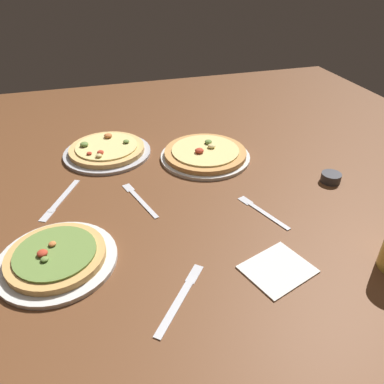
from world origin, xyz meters
name	(u,v)px	position (x,y,z in m)	size (l,w,h in m)	color
ground_plane	(192,201)	(0.00, 0.00, -0.01)	(2.40, 2.40, 0.03)	brown
pizza_plate_near	(56,258)	(-0.40, -0.18, 0.02)	(0.30, 0.30, 0.05)	silver
pizza_plate_far	(205,154)	(0.12, 0.23, 0.02)	(0.33, 0.33, 0.05)	silver
pizza_plate_side	(107,150)	(-0.22, 0.36, 0.02)	(0.32, 0.32, 0.05)	#B2B2B7
ramekin_sauce	(331,178)	(0.47, -0.04, 0.02)	(0.06, 0.06, 0.03)	#333338
napkin_folded	(278,269)	(0.11, -0.36, 0.00)	(0.16, 0.13, 0.01)	silver
fork_left	(262,211)	(0.18, -0.13, 0.00)	(0.09, 0.19, 0.01)	silver
knife_right	(180,297)	(-0.14, -0.38, 0.00)	(0.16, 0.18, 0.01)	silver
fork_spare	(139,199)	(-0.16, 0.03, 0.00)	(0.08, 0.21, 0.01)	silver
knife_spare	(61,199)	(-0.39, 0.10, 0.00)	(0.12, 0.21, 0.01)	silver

